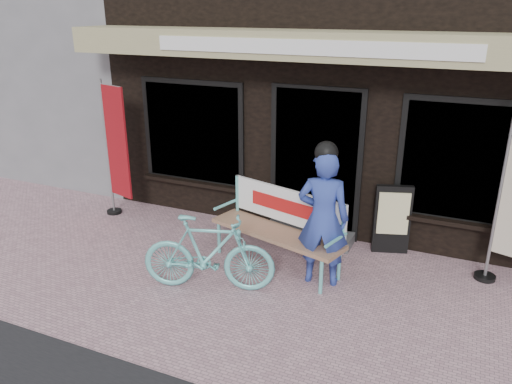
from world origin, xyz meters
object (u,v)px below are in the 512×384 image
at_px(bench, 281,222).
at_px(menu_stand, 392,219).
at_px(bicycle, 209,253).
at_px(nobori_red, 116,149).
at_px(person, 323,216).

bearing_deg(bench, menu_stand, 50.87).
bearing_deg(bicycle, nobori_red, 42.68).
distance_m(bicycle, menu_stand, 2.59).
height_order(bicycle, menu_stand, menu_stand).
bearing_deg(nobori_red, bench, 7.82).
distance_m(person, menu_stand, 1.37).
xyz_separation_m(nobori_red, menu_stand, (4.19, 0.47, -0.63)).
bearing_deg(person, nobori_red, 160.39).
distance_m(bench, nobori_red, 2.99).
bearing_deg(nobori_red, menu_stand, 22.52).
bearing_deg(menu_stand, nobori_red, 169.13).
bearing_deg(menu_stand, bench, -162.31).
bearing_deg(nobori_red, bicycle, -14.05).
xyz_separation_m(bench, nobori_red, (-2.91, 0.43, 0.54)).
relative_size(person, menu_stand, 1.84).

